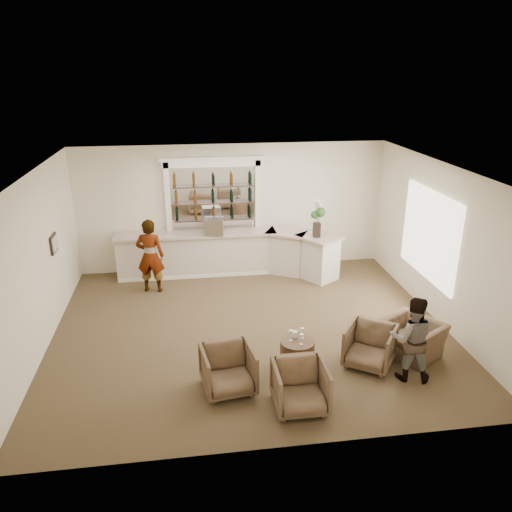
# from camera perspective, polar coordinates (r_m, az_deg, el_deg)

# --- Properties ---
(ground) EXTENTS (8.00, 8.00, 0.00)m
(ground) POSITION_cam_1_polar(r_m,az_deg,el_deg) (10.49, -0.64, -8.27)
(ground) COLOR brown
(ground) RESTS_ON ground
(room_shell) EXTENTS (8.04, 7.02, 3.32)m
(room_shell) POSITION_cam_1_polar(r_m,az_deg,el_deg) (10.27, -0.32, 5.23)
(room_shell) COLOR #F5E9CB
(room_shell) RESTS_ON ground
(bar_counter) EXTENTS (5.72, 1.80, 1.14)m
(bar_counter) POSITION_cam_1_polar(r_m,az_deg,el_deg) (12.94, -3.11, 0.34)
(bar_counter) COLOR beige
(bar_counter) RESTS_ON ground
(back_bar_alcove) EXTENTS (2.64, 0.25, 3.00)m
(back_bar_alcove) POSITION_cam_1_polar(r_m,az_deg,el_deg) (12.89, -4.91, 6.99)
(back_bar_alcove) COLOR white
(back_bar_alcove) RESTS_ON ground
(cocktail_table) EXTENTS (0.63, 0.63, 0.50)m
(cocktail_table) POSITION_cam_1_polar(r_m,az_deg,el_deg) (9.22, 4.72, -10.99)
(cocktail_table) COLOR #4F3822
(cocktail_table) RESTS_ON ground
(sommelier) EXTENTS (0.72, 0.53, 1.80)m
(sommelier) POSITION_cam_1_polar(r_m,az_deg,el_deg) (12.07, -11.99, 0.01)
(sommelier) COLOR gray
(sommelier) RESTS_ON ground
(guest) EXTENTS (0.89, 0.78, 1.54)m
(guest) POSITION_cam_1_polar(r_m,az_deg,el_deg) (8.99, 17.37, -9.01)
(guest) COLOR gray
(guest) RESTS_ON ground
(armchair_left) EXTENTS (0.95, 0.97, 0.78)m
(armchair_left) POSITION_cam_1_polar(r_m,az_deg,el_deg) (8.51, -3.21, -12.82)
(armchair_left) COLOR brown
(armchair_left) RESTS_ON ground
(armchair_center) EXTENTS (0.83, 0.85, 0.78)m
(armchair_center) POSITION_cam_1_polar(r_m,az_deg,el_deg) (8.13, 5.07, -14.67)
(armchair_center) COLOR brown
(armchair_center) RESTS_ON ground
(armchair_right) EXTENTS (1.16, 1.16, 0.77)m
(armchair_right) POSITION_cam_1_polar(r_m,az_deg,el_deg) (9.36, 12.87, -10.02)
(armchair_right) COLOR brown
(armchair_right) RESTS_ON ground
(armchair_far) EXTENTS (1.29, 1.33, 0.66)m
(armchair_far) POSITION_cam_1_polar(r_m,az_deg,el_deg) (9.94, 17.44, -8.91)
(armchair_far) COLOR brown
(armchair_far) RESTS_ON ground
(espresso_machine) EXTENTS (0.52, 0.45, 0.42)m
(espresso_machine) POSITION_cam_1_polar(r_m,az_deg,el_deg) (12.58, -4.84, 3.42)
(espresso_machine) COLOR silver
(espresso_machine) RESTS_ON bar_counter
(flower_vase) EXTENTS (0.25, 0.25, 0.96)m
(flower_vase) POSITION_cam_1_polar(r_m,az_deg,el_deg) (12.32, 7.02, 4.57)
(flower_vase) COLOR black
(flower_vase) RESTS_ON bar_counter
(wine_glass_bar_left) EXTENTS (0.07, 0.07, 0.21)m
(wine_glass_bar_left) POSITION_cam_1_polar(r_m,az_deg,el_deg) (12.72, -4.60, 3.13)
(wine_glass_bar_left) COLOR white
(wine_glass_bar_left) RESTS_ON bar_counter
(wine_glass_bar_right) EXTENTS (0.07, 0.07, 0.21)m
(wine_glass_bar_right) POSITION_cam_1_polar(r_m,az_deg,el_deg) (12.85, -0.37, 3.38)
(wine_glass_bar_right) COLOR white
(wine_glass_bar_right) RESTS_ON bar_counter
(wine_glass_tbl_a) EXTENTS (0.07, 0.07, 0.21)m
(wine_glass_tbl_a) POSITION_cam_1_polar(r_m,az_deg,el_deg) (9.04, 3.99, -9.05)
(wine_glass_tbl_a) COLOR white
(wine_glass_tbl_a) RESTS_ON cocktail_table
(wine_glass_tbl_b) EXTENTS (0.07, 0.07, 0.21)m
(wine_glass_tbl_b) POSITION_cam_1_polar(r_m,az_deg,el_deg) (9.13, 5.30, -8.78)
(wine_glass_tbl_b) COLOR white
(wine_glass_tbl_b) RESTS_ON cocktail_table
(wine_glass_tbl_c) EXTENTS (0.07, 0.07, 0.21)m
(wine_glass_tbl_c) POSITION_cam_1_polar(r_m,az_deg,el_deg) (8.94, 5.23, -9.47)
(wine_glass_tbl_c) COLOR white
(wine_glass_tbl_c) RESTS_ON cocktail_table
(napkin_holder) EXTENTS (0.08, 0.08, 0.12)m
(napkin_holder) POSITION_cam_1_polar(r_m,az_deg,el_deg) (9.18, 4.46, -8.90)
(napkin_holder) COLOR white
(napkin_holder) RESTS_ON cocktail_table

